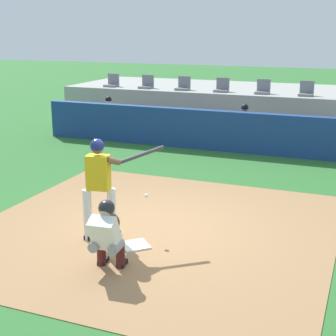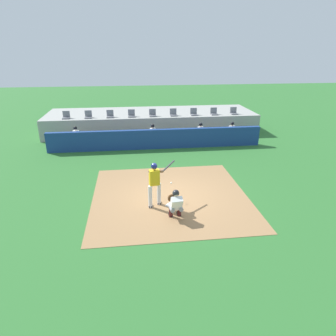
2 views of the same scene
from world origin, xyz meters
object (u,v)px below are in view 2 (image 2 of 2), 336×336
Objects in this scene: stadium_seat_2 at (110,115)px; stadium_seat_4 at (153,114)px; batter_at_plate at (155,182)px; dugout_player_0 at (76,137)px; stadium_seat_7 at (214,113)px; dugout_player_1 at (153,134)px; stadium_seat_0 at (66,116)px; dugout_player_3 at (232,132)px; stadium_seat_5 at (173,114)px; stadium_seat_6 at (194,113)px; home_plate at (173,205)px; stadium_seat_1 at (88,116)px; dugout_player_2 at (201,133)px; stadium_seat_3 at (132,115)px; catcher_crouched at (175,203)px; stadium_seat_8 at (234,112)px.

stadium_seat_2 and stadium_seat_4 have the same top height.
dugout_player_0 is at bearing 117.76° from batter_at_plate.
dugout_player_1 is at bearing -155.57° from stadium_seat_7.
dugout_player_1 is at bearing 86.24° from batter_at_plate.
stadium_seat_4 is at bearing 0.00° from stadium_seat_0.
dugout_player_3 is 2.71× the size of stadium_seat_4.
stadium_seat_5 and stadium_seat_6 have the same top height.
dugout_player_1 is 2.71× the size of stadium_seat_6.
stadium_seat_6 is at bearing 74.16° from home_plate.
stadium_seat_2 is at bearing 180.00° from stadium_seat_4.
stadium_seat_1 is at bearing 113.06° from home_plate.
dugout_player_0 is 6.74m from stadium_seat_5.
home_plate is at bearing -60.42° from stadium_seat_0.
stadium_seat_1 is (1.44, 0.00, 0.00)m from stadium_seat_0.
stadium_seat_7 is (5.01, 10.10, 0.50)m from batter_at_plate.
stadium_seat_3 is at bearing 155.24° from dugout_player_2.
stadium_seat_5 is 2.89m from stadium_seat_7.
dugout_player_1 and dugout_player_3 have the same top height.
home_plate is 10.69m from stadium_seat_6.
dugout_player_3 reaches higher than catcher_crouched.
home_plate is 0.92× the size of stadium_seat_5.
stadium_seat_2 is 1.00× the size of stadium_seat_7.
stadium_seat_4 is (2.89, 0.00, 0.00)m from stadium_seat_2.
stadium_seat_4 reaches higher than home_plate.
stadium_seat_6 is (2.89, 10.18, 1.51)m from home_plate.
dugout_player_3 is at bearing 0.00° from dugout_player_1.
dugout_player_2 is at bearing -13.10° from stadium_seat_0.
stadium_seat_5 is at bearing 180.00° from stadium_seat_8.
dugout_player_3 is at bearing -10.62° from stadium_seat_0.
batter_at_plate is 3.76× the size of stadium_seat_0.
catcher_crouched is 1.36× the size of dugout_player_1.
stadium_seat_8 is (0.70, 2.03, 0.86)m from dugout_player_3.
stadium_seat_3 reaches higher than home_plate.
catcher_crouched is (-0.03, -0.91, 0.58)m from home_plate.
stadium_seat_7 is at bearing 0.00° from stadium_seat_4.
dugout_player_0 and dugout_player_1 have the same top height.
stadium_seat_7 and stadium_seat_8 have the same top height.
batter_at_plate is 9.91m from dugout_player_3.
dugout_player_0 is (-4.92, 8.14, 0.65)m from home_plate.
stadium_seat_4 reaches higher than batter_at_plate.
stadium_seat_0 is 1.00× the size of stadium_seat_4.
dugout_player_1 is at bearing 180.00° from dugout_player_2.
home_plate is 0.34× the size of dugout_player_1.
stadium_seat_0 is 1.00× the size of stadium_seat_1.
stadium_seat_1 is 5.78m from stadium_seat_5.
stadium_seat_0 is 1.00× the size of stadium_seat_5.
stadium_seat_3 is 1.00× the size of stadium_seat_5.
stadium_seat_1 is at bearing 180.00° from stadium_seat_5.
stadium_seat_6 is (7.22, 0.00, 0.00)m from stadium_seat_1.
dugout_player_3 is at bearing -42.92° from stadium_seat_6.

